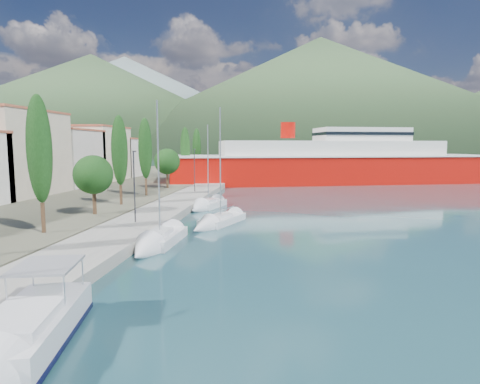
# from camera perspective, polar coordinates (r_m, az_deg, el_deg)

# --- Properties ---
(ground) EXTENTS (1400.00, 1400.00, 0.00)m
(ground) POSITION_cam_1_polar(r_m,az_deg,el_deg) (138.68, 4.60, 3.53)
(ground) COLOR #214851
(quay) EXTENTS (5.00, 88.00, 0.80)m
(quay) POSITION_cam_1_polar(r_m,az_deg,el_deg) (46.66, -9.50, -1.98)
(quay) COLOR gray
(quay) RESTS_ON ground
(hills_far) EXTENTS (1480.00, 900.00, 180.00)m
(hills_far) POSITION_cam_1_polar(r_m,az_deg,el_deg) (655.13, 18.32, 12.37)
(hills_far) COLOR slate
(hills_far) RESTS_ON ground
(hills_near) EXTENTS (1010.00, 520.00, 115.00)m
(hills_near) POSITION_cam_1_polar(r_m,az_deg,el_deg) (404.42, 19.97, 12.11)
(hills_near) COLOR #375330
(hills_near) RESTS_ON ground
(town_buildings) EXTENTS (9.20, 69.20, 11.30)m
(town_buildings) POSITION_cam_1_polar(r_m,az_deg,el_deg) (65.74, -26.68, 4.39)
(town_buildings) COLOR beige
(town_buildings) RESTS_ON land_strip
(tree_row) EXTENTS (4.04, 63.83, 10.38)m
(tree_row) POSITION_cam_1_polar(r_m,az_deg,el_deg) (53.92, -13.54, 4.87)
(tree_row) COLOR #47301E
(tree_row) RESTS_ON land_strip
(lamp_posts) EXTENTS (0.15, 44.72, 6.06)m
(lamp_posts) POSITION_cam_1_polar(r_m,az_deg,el_deg) (35.86, -14.28, 1.29)
(lamp_posts) COLOR #2D2D33
(lamp_posts) RESTS_ON quay
(motor_cruiser) EXTENTS (4.38, 9.33, 3.31)m
(motor_cruiser) POSITION_cam_1_polar(r_m,az_deg,el_deg) (15.76, -29.77, -19.51)
(motor_cruiser) COLOR black
(motor_cruiser) RESTS_ON ground
(sailboat_near) EXTENTS (2.67, 8.05, 11.45)m
(sailboat_near) POSITION_cam_1_polar(r_m,az_deg,el_deg) (29.14, -12.32, -7.38)
(sailboat_near) COLOR silver
(sailboat_near) RESTS_ON ground
(sailboat_mid) EXTENTS (4.71, 8.29, 11.58)m
(sailboat_mid) POSITION_cam_1_polar(r_m,az_deg,el_deg) (36.26, -3.96, -4.53)
(sailboat_mid) COLOR silver
(sailboat_mid) RESTS_ON ground
(sailboat_far) EXTENTS (4.02, 7.57, 10.63)m
(sailboat_far) POSITION_cam_1_polar(r_m,az_deg,el_deg) (46.31, -5.26, -2.11)
(sailboat_far) COLOR silver
(sailboat_far) RESTS_ON ground
(ferry) EXTENTS (63.73, 28.54, 12.40)m
(ferry) POSITION_cam_1_polar(r_m,az_deg,el_deg) (81.27, 12.81, 3.94)
(ferry) COLOR #BA0D06
(ferry) RESTS_ON ground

